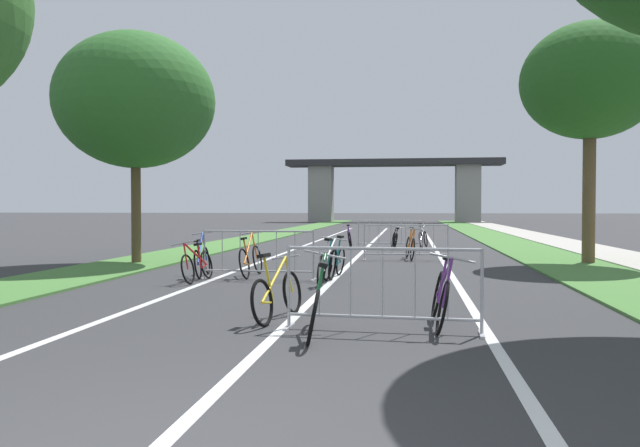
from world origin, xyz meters
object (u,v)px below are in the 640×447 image
bicycle_purple_0 (440,297)px  bicycle_orange_1 (251,259)px  bicycle_black_6 (395,240)px  bicycle_red_5 (197,265)px  bicycle_green_8 (315,306)px  crowd_barrier_nearest (383,290)px  bicycle_teal_3 (335,261)px  bicycle_white_9 (328,265)px  bicycle_silver_4 (423,238)px  bicycle_blue_2 (202,260)px  tree_left_maple_mid (135,101)px  bicycle_yellow_7 (277,294)px  bicycle_purple_10 (350,238)px  crowd_barrier_fourth (391,234)px  crowd_barrier_second (258,255)px  tree_right_pine_far (590,82)px  crowd_barrier_third (406,242)px  bicycle_orange_11 (410,247)px

bicycle_purple_0 → bicycle_orange_1: 6.62m
bicycle_orange_1 → bicycle_black_6: bearing=73.9°
bicycle_red_5 → bicycle_green_8: size_ratio=0.96×
crowd_barrier_nearest → bicycle_teal_3: crowd_barrier_nearest is taller
bicycle_white_9 → bicycle_green_8: bearing=-79.7°
bicycle_orange_1 → bicycle_silver_4: (4.01, 10.45, -0.03)m
bicycle_blue_2 → bicycle_red_5: 0.90m
tree_left_maple_mid → bicycle_white_9: tree_left_maple_mid is taller
bicycle_silver_4 → bicycle_yellow_7: (-2.31, -15.61, -0.00)m
tree_left_maple_mid → bicycle_purple_10: tree_left_maple_mid is taller
crowd_barrier_nearest → bicycle_silver_4: (0.85, 16.21, -0.17)m
crowd_barrier_fourth → bicycle_red_5: bearing=-108.4°
crowd_barrier_second → bicycle_teal_3: (1.59, 0.48, -0.16)m
tree_right_pine_far → crowd_barrier_third: bearing=173.2°
bicycle_orange_11 → crowd_barrier_nearest: bearing=80.5°
tree_left_maple_mid → bicycle_green_8: size_ratio=3.63×
crowd_barrier_second → crowd_barrier_third: size_ratio=1.00×
bicycle_purple_10 → bicycle_red_5: bearing=-109.2°
crowd_barrier_third → crowd_barrier_nearest: bearing=-91.2°
tree_right_pine_far → crowd_barrier_third: size_ratio=2.62×
bicycle_blue_2 → crowd_barrier_second: bearing=-22.6°
bicycle_purple_0 → bicycle_blue_2: bicycle_purple_0 is taller
bicycle_yellow_7 → bicycle_white_9: bearing=98.8°
bicycle_blue_2 → bicycle_black_6: size_ratio=1.04×
crowd_barrier_nearest → bicycle_orange_1: bearing=118.7°
bicycle_teal_3 → bicycle_green_8: bicycle_green_8 is taller
tree_right_pine_far → bicycle_teal_3: size_ratio=3.91×
bicycle_purple_10 → bicycle_orange_11: bicycle_orange_11 is taller
crowd_barrier_fourth → bicycle_orange_1: (-2.80, -9.96, -0.14)m
bicycle_silver_4 → bicycle_white_9: bearing=-89.0°
tree_right_pine_far → tree_left_maple_mid: bearing=-172.5°
crowd_barrier_third → bicycle_purple_0: size_ratio=1.39×
bicycle_purple_0 → bicycle_teal_3: 5.68m
crowd_barrier_third → bicycle_yellow_7: crowd_barrier_third is taller
bicycle_orange_1 → bicycle_blue_2: size_ratio=1.06×
bicycle_black_6 → bicycle_purple_10: 1.90m
bicycle_purple_0 → crowd_barrier_fourth: bearing=-86.6°
tree_left_maple_mid → bicycle_purple_0: (7.72, -7.91, -4.02)m
crowd_barrier_fourth → bicycle_orange_1: size_ratio=1.40×
tree_right_pine_far → bicycle_white_9: size_ratio=3.76×
bicycle_purple_0 → crowd_barrier_second: bearing=-54.1°
tree_right_pine_far → bicycle_purple_0: bearing=-114.7°
crowd_barrier_second → tree_right_pine_far: bearing=30.4°
crowd_barrier_nearest → bicycle_teal_3: (-1.28, 5.72, -0.16)m
bicycle_black_6 → bicycle_orange_11: 4.52m
tree_left_maple_mid → bicycle_yellow_7: tree_left_maple_mid is taller
bicycle_yellow_7 → bicycle_purple_10: bicycle_yellow_7 is taller
tree_left_maple_mid → bicycle_purple_0: bearing=-45.7°
bicycle_red_5 → bicycle_yellow_7: 4.85m
bicycle_red_5 → bicycle_teal_3: bearing=-157.5°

